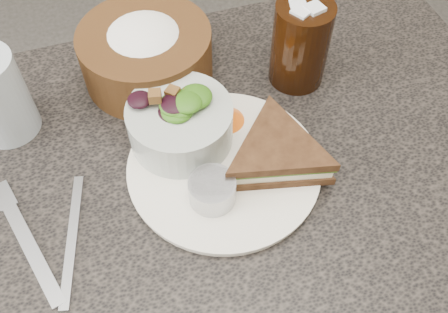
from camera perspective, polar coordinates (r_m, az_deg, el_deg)
name	(u,v)px	position (r m, az deg, el deg)	size (l,w,h in m)	color
dining_table	(207,296)	(1.00, -1.94, -15.61)	(1.00, 0.70, 0.75)	black
dinner_plate	(224,167)	(0.67, 0.00, -1.22)	(0.26, 0.26, 0.01)	white
sandwich	(277,153)	(0.66, 6.06, 0.39)	(0.17, 0.17, 0.04)	#492E19
salad_bowl	(180,118)	(0.67, -5.07, 4.36)	(0.14, 0.14, 0.08)	#A5B0AB
dressing_ramekin	(212,190)	(0.63, -1.35, -3.90)	(0.06, 0.06, 0.04)	#A1A3A8
orange_wedge	(226,115)	(0.71, 0.24, 4.76)	(0.05, 0.05, 0.02)	orange
fork	(30,247)	(0.66, -21.30, -9.61)	(0.02, 0.18, 0.00)	#A2A6AF
knife	(72,238)	(0.65, -16.97, -8.94)	(0.01, 0.18, 0.00)	#989BA4
bread_basket	(145,47)	(0.76, -8.99, 12.24)	(0.20, 0.20, 0.11)	#4A3218
cola_glass	(301,41)	(0.75, 8.77, 12.94)	(0.08, 0.08, 0.14)	black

